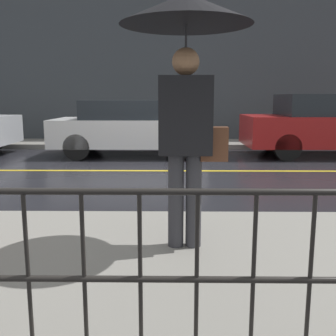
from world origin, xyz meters
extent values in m
plane|color=black|center=(0.00, 0.00, 0.00)|extent=(80.00, 80.00, 0.00)
cube|color=gray|center=(0.00, -4.87, 0.07)|extent=(28.00, 2.86, 0.14)
cube|color=gray|center=(0.00, 4.29, 0.07)|extent=(28.00, 1.70, 0.14)
cube|color=gold|center=(0.00, 0.00, 0.00)|extent=(25.20, 0.12, 0.01)
cube|color=#383D42|center=(0.00, 5.29, 3.14)|extent=(28.00, 0.30, 6.29)
cylinder|color=black|center=(0.00, -6.05, 1.01)|extent=(12.00, 0.04, 0.04)
cylinder|color=black|center=(0.00, -6.05, 0.53)|extent=(12.00, 0.04, 0.04)
cylinder|color=black|center=(-0.15, -6.05, 0.58)|extent=(0.02, 0.02, 0.87)
cylinder|color=black|center=(0.15, -6.05, 0.58)|extent=(0.02, 0.02, 0.87)
cylinder|color=black|center=(0.45, -6.05, 0.58)|extent=(0.02, 0.02, 0.87)
cylinder|color=black|center=(0.75, -6.05, 0.58)|extent=(0.02, 0.02, 0.87)
cylinder|color=black|center=(1.05, -6.05, 0.58)|extent=(0.02, 0.02, 0.87)
cylinder|color=black|center=(1.35, -6.05, 0.58)|extent=(0.02, 0.02, 0.87)
cylinder|color=#333338|center=(0.65, -4.56, 0.57)|extent=(0.14, 0.14, 0.86)
cylinder|color=#333338|center=(0.81, -4.56, 0.57)|extent=(0.14, 0.14, 0.86)
cube|color=black|center=(0.73, -4.56, 1.34)|extent=(0.46, 0.28, 0.68)
sphere|color=#A2744E|center=(0.73, -4.56, 1.79)|extent=(0.24, 0.24, 0.24)
cylinder|color=#262628|center=(0.73, -4.56, 1.71)|extent=(0.02, 0.02, 0.75)
cone|color=black|center=(0.73, -4.56, 2.22)|extent=(1.12, 1.12, 0.25)
cube|color=brown|center=(0.98, -4.56, 1.09)|extent=(0.24, 0.12, 0.30)
cube|color=silver|center=(-0.49, 2.24, 0.62)|extent=(3.92, 1.93, 0.69)
cube|color=#1E2328|center=(-0.64, 2.24, 1.20)|extent=(2.04, 1.78, 0.47)
cylinder|color=black|center=(0.73, 3.10, 0.32)|extent=(0.64, 0.22, 0.64)
cylinder|color=black|center=(0.73, 1.39, 0.32)|extent=(0.64, 0.22, 0.64)
cylinder|color=black|center=(-1.70, 3.10, 0.32)|extent=(0.64, 0.22, 0.64)
cylinder|color=black|center=(-1.70, 1.39, 0.32)|extent=(0.64, 0.22, 0.64)
cube|color=maroon|center=(4.78, 2.24, 0.66)|extent=(4.56, 1.94, 0.77)
cube|color=#1E2328|center=(4.60, 2.24, 1.31)|extent=(2.37, 1.78, 0.54)
cylinder|color=black|center=(3.37, 3.10, 0.32)|extent=(0.65, 0.22, 0.65)
cylinder|color=black|center=(3.37, 1.39, 0.32)|extent=(0.65, 0.22, 0.65)
camera|label=1|loc=(0.62, -8.00, 1.48)|focal=42.00mm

